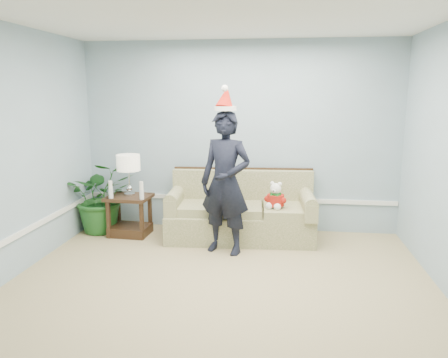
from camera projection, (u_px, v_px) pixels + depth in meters
The scene contains 10 objects.
room_shell at pixel (212, 166), 3.80m from camera, with size 4.54×5.04×2.74m.
wainscot_trim at pixel (131, 221), 5.27m from camera, with size 4.49×4.99×0.06m.
sofa at pixel (241, 214), 6.02m from camera, with size 2.03×0.96×0.93m.
side_table at pixel (130, 220), 6.14m from camera, with size 0.61×0.52×0.57m.
table_lamp at pixel (128, 164), 6.01m from camera, with size 0.32×0.32×0.57m.
candle_pair at pixel (126, 191), 5.88m from camera, with size 0.49×0.06×0.24m.
houseplant at pixel (102, 196), 6.24m from camera, with size 0.93×0.81×1.04m, color #1C541E.
man at pixel (225, 183), 5.36m from camera, with size 0.65×0.42×1.78m, color black.
santa_hat at pixel (226, 99), 5.17m from camera, with size 0.34×0.37×0.31m.
teddy_bear at pixel (276, 198), 5.71m from camera, with size 0.28×0.28×0.36m.
Camera 1 is at (0.60, -3.70, 1.98)m, focal length 35.00 mm.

